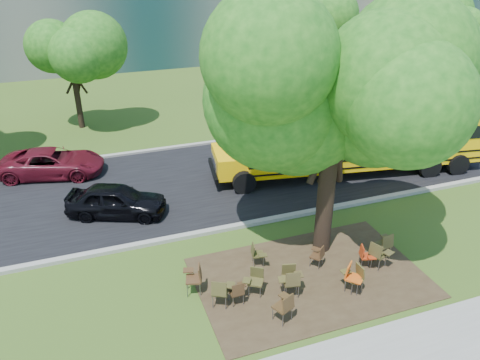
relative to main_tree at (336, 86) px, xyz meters
name	(u,v)px	position (x,y,z in m)	size (l,w,h in m)	color
ground	(274,275)	(-2.08, -0.79, -5.66)	(160.00, 160.00, 0.00)	#36541A
dirt_patch	(310,277)	(-1.08, -1.29, -5.65)	(7.00, 4.50, 0.03)	#382819
asphalt_road	(211,180)	(-2.08, 6.21, -5.64)	(80.00, 8.00, 0.04)	black
kerb_near	(242,225)	(-2.08, 2.21, -5.59)	(80.00, 0.25, 0.14)	gray
kerb_far	(188,146)	(-2.08, 10.31, -5.59)	(80.00, 0.25, 0.14)	gray
bg_tree_2	(70,52)	(-7.08, 15.21, -1.45)	(4.80, 4.80, 6.62)	black
bg_tree_3	(308,29)	(5.92, 13.21, -0.63)	(5.60, 5.60, 7.84)	black
bg_tree_4	(432,36)	(13.92, 12.21, -1.32)	(5.00, 5.00, 6.85)	black
main_tree	(336,86)	(0.00, 0.00, 0.00)	(7.15, 7.15, 9.25)	black
school_bus	(359,136)	(4.48, 4.97, -3.96)	(12.24, 4.41, 2.94)	#FCBE07
chair_0	(238,291)	(-3.61, -1.65, -5.17)	(0.51, 0.47, 0.79)	#3E2916
chair_1	(221,290)	(-4.09, -1.58, -5.07)	(0.79, 0.62, 0.95)	#47411E
chair_2	(285,305)	(-2.63, -2.73, -5.08)	(0.64, 0.75, 0.95)	#463019
chair_3	(288,276)	(-2.00, -1.60, -5.10)	(0.68, 0.53, 0.90)	#4F4722
chair_4	(293,280)	(-1.99, -1.87, -5.08)	(0.70, 0.56, 0.95)	#483E1F
chair_5	(352,275)	(-0.23, -2.24, -5.09)	(0.63, 0.79, 0.92)	#CF5616
chair_6	(355,275)	(-0.11, -2.24, -5.11)	(0.54, 0.58, 0.89)	#4F4922
chair_7	(378,253)	(1.15, -1.56, -5.07)	(0.74, 0.65, 0.95)	#423C1C
chair_8	(195,276)	(-4.61, -0.72, -5.07)	(0.58, 0.74, 0.96)	#492F1A
chair_9	(255,278)	(-2.96, -1.36, -5.12)	(0.74, 0.58, 0.87)	#48431F
chair_10	(257,253)	(-2.43, -0.13, -5.17)	(0.47, 0.60, 0.80)	#433F1D
chair_11	(319,254)	(-0.59, -0.85, -5.18)	(0.53, 0.66, 0.78)	#442C18
chair_12	(365,255)	(0.80, -1.37, -5.18)	(0.48, 0.61, 0.78)	#A32F11
chair_13	(385,243)	(1.67, -1.18, -5.06)	(0.65, 0.63, 0.97)	#4B4120
black_car	(116,200)	(-6.28, 4.62, -5.03)	(1.50, 3.73, 1.27)	black
bg_car_red	(52,163)	(-8.58, 9.13, -5.04)	(2.05, 4.45, 1.24)	#530E19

